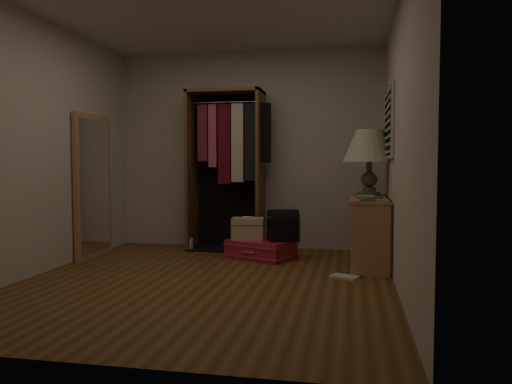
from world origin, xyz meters
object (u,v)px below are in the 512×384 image
open_wardrobe (231,155)px  train_case (248,228)px  console_bookshelf (369,230)px  floor_mirror (93,186)px  pink_suitcase (261,249)px  table_lamp (369,148)px  black_bag (283,225)px  white_jug (189,244)px

open_wardrobe → train_case: 1.08m
console_bookshelf → floor_mirror: floor_mirror is taller
console_bookshelf → pink_suitcase: size_ratio=1.28×
console_bookshelf → table_lamp: (0.00, 0.24, 0.91)m
pink_suitcase → black_bag: (0.27, -0.04, 0.30)m
open_wardrobe → pink_suitcase: 1.33m
black_bag → console_bookshelf: bearing=-31.1°
open_wardrobe → train_case: bearing=-57.9°
open_wardrobe → table_lamp: 1.80m
train_case → black_bag: size_ratio=1.02×
pink_suitcase → white_jug: size_ratio=4.66×
pink_suitcase → floor_mirror: bearing=-150.7°
console_bookshelf → train_case: (-1.39, 0.19, -0.04)m
black_bag → table_lamp: 1.31m
open_wardrobe → train_case: size_ratio=5.04×
open_wardrobe → pink_suitcase: (0.50, -0.54, -1.11)m
console_bookshelf → white_jug: 2.33m
console_bookshelf → open_wardrobe: (-1.73, 0.73, 0.83)m
floor_mirror → pink_suitcase: bearing=6.4°
console_bookshelf → floor_mirror: 3.27m
black_bag → table_lamp: (0.97, 0.09, 0.89)m
train_case → white_jug: size_ratio=2.17×
open_wardrobe → white_jug: size_ratio=10.93×
pink_suitcase → train_case: 0.29m
table_lamp → white_jug: table_lamp is taller
table_lamp → floor_mirror: bearing=-175.1°
console_bookshelf → table_lamp: bearing=88.9°
train_case → table_lamp: size_ratio=0.52×
floor_mirror → train_case: size_ratio=4.18×
floor_mirror → black_bag: bearing=4.6°
console_bookshelf → train_case: size_ratio=2.76×
floor_mirror → white_jug: 1.40m
open_wardrobe → black_bag: open_wardrobe is taller
black_bag → white_jug: 1.39m
pink_suitcase → table_lamp: size_ratio=1.12×
floor_mirror → table_lamp: bearing=4.9°
pink_suitcase → train_case: bearing=-158.8°
console_bookshelf → black_bag: size_ratio=2.82×
open_wardrobe → floor_mirror: (-1.51, -0.77, -0.37)m
open_wardrobe → black_bag: 1.26m
open_wardrobe → table_lamp: (1.73, -0.49, 0.08)m
pink_suitcase → table_lamp: (1.23, 0.05, 1.19)m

